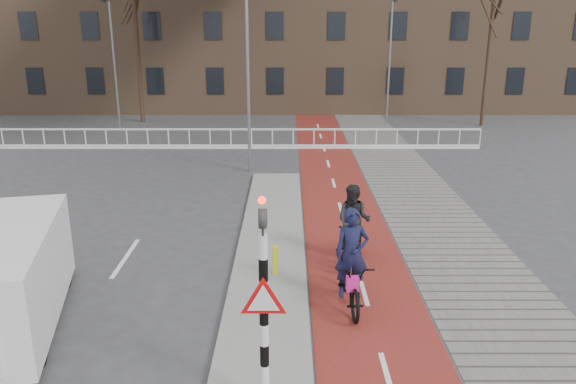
{
  "coord_description": "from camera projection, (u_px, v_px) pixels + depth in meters",
  "views": [
    {
      "loc": [
        -0.23,
        -9.53,
        5.98
      ],
      "look_at": [
        -0.24,
        5.0,
        1.5
      ],
      "focal_mm": 35.0,
      "sensor_mm": 36.0,
      "label": 1
    }
  ],
  "objects": [
    {
      "name": "ground",
      "position": [
        300.0,
        342.0,
        10.87
      ],
      "size": [
        120.0,
        120.0,
        0.0
      ],
      "primitive_type": "plane",
      "color": "#38383A",
      "rests_on": "ground"
    },
    {
      "name": "bike_lane",
      "position": [
        336.0,
        191.0,
        20.43
      ],
      "size": [
        2.5,
        60.0,
        0.01
      ],
      "primitive_type": "cube",
      "color": "maroon",
      "rests_on": "ground"
    },
    {
      "name": "sidewalk",
      "position": [
        413.0,
        191.0,
        20.43
      ],
      "size": [
        3.0,
        60.0,
        0.01
      ],
      "primitive_type": "cube",
      "color": "slate",
      "rests_on": "ground"
    },
    {
      "name": "curb_island",
      "position": [
        270.0,
        256.0,
        14.68
      ],
      "size": [
        1.8,
        16.0,
        0.12
      ],
      "primitive_type": "cube",
      "color": "gray",
      "rests_on": "ground"
    },
    {
      "name": "traffic_signal",
      "position": [
        264.0,
        299.0,
        8.35
      ],
      "size": [
        0.8,
        0.8,
        3.68
      ],
      "color": "black",
      "rests_on": "curb_island"
    },
    {
      "name": "bollard",
      "position": [
        275.0,
        260.0,
        13.39
      ],
      "size": [
        0.12,
        0.12,
        0.71
      ],
      "primitive_type": "cylinder",
      "color": "#EDEC0D",
      "rests_on": "curb_island"
    },
    {
      "name": "cyclist_near",
      "position": [
        351.0,
        274.0,
        12.02
      ],
      "size": [
        0.87,
        2.2,
        2.22
      ],
      "rotation": [
        0.0,
        0.0,
        0.06
      ],
      "color": "black",
      "rests_on": "bike_lane"
    },
    {
      "name": "cyclist_far",
      "position": [
        353.0,
        231.0,
        14.18
      ],
      "size": [
        1.18,
        1.99,
        2.05
      ],
      "rotation": [
        0.0,
        0.0,
        -0.36
      ],
      "color": "black",
      "rests_on": "bike_lane"
    },
    {
      "name": "van",
      "position": [
        4.0,
        278.0,
        11.13
      ],
      "size": [
        2.9,
        5.04,
        2.04
      ],
      "rotation": [
        0.0,
        0.0,
        0.23
      ],
      "color": "silver",
      "rests_on": "ground"
    },
    {
      "name": "railing",
      "position": [
        190.0,
        142.0,
        27.03
      ],
      "size": [
        28.0,
        0.1,
        0.99
      ],
      "color": "silver",
      "rests_on": "ground"
    },
    {
      "name": "tree_mid",
      "position": [
        138.0,
        51.0,
        32.95
      ],
      "size": [
        0.27,
        0.27,
        8.39
      ],
      "primitive_type": "cylinder",
      "color": "black",
      "rests_on": "ground"
    },
    {
      "name": "tree_right",
      "position": [
        488.0,
        58.0,
        31.92
      ],
      "size": [
        0.21,
        0.21,
        7.8
      ],
      "primitive_type": "cylinder",
      "color": "black",
      "rests_on": "ground"
    },
    {
      "name": "streetlight_near",
      "position": [
        248.0,
        83.0,
        22.03
      ],
      "size": [
        0.12,
        0.12,
        7.17
      ],
      "primitive_type": "cylinder",
      "color": "slate",
      "rests_on": "ground"
    },
    {
      "name": "streetlight_left",
      "position": [
        115.0,
        66.0,
        30.82
      ],
      "size": [
        0.12,
        0.12,
        7.04
      ],
      "primitive_type": "cylinder",
      "color": "slate",
      "rests_on": "ground"
    },
    {
      "name": "streetlight_right",
      "position": [
        389.0,
        64.0,
        32.18
      ],
      "size": [
        0.12,
        0.12,
        7.08
      ],
      "primitive_type": "cylinder",
      "color": "slate",
      "rests_on": "ground"
    }
  ]
}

